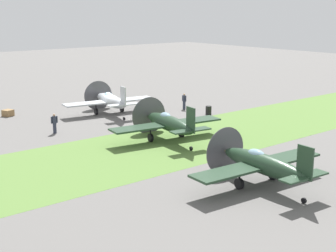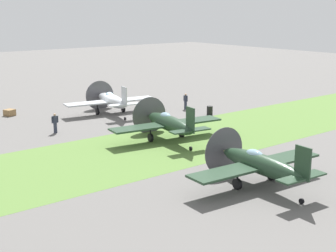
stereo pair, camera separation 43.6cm
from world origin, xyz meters
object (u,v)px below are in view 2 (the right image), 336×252
(airplane_trail, at_px, (260,164))
(supply_crate, at_px, (10,113))
(airplane_wingman, at_px, (168,123))
(fuel_drum, at_px, (210,110))
(airplane_lead, at_px, (111,100))
(ground_crew_chief, at_px, (186,101))
(ground_crew_mechanic, at_px, (55,123))

(airplane_trail, xyz_separation_m, supply_crate, (-4.43, 28.98, -1.11))
(airplane_wingman, relative_size, airplane_trail, 1.03)
(airplane_trail, height_order, fuel_drum, airplane_trail)
(airplane_lead, relative_size, ground_crew_chief, 5.55)
(ground_crew_mechanic, bearing_deg, airplane_wingman, -52.47)
(airplane_lead, relative_size, fuel_drum, 10.67)
(airplane_trail, bearing_deg, airplane_lead, 84.13)
(airplane_lead, xyz_separation_m, airplane_wingman, (-1.85, -11.69, 0.04))
(airplane_wingman, distance_m, ground_crew_chief, 12.81)
(airplane_wingman, height_order, ground_crew_mechanic, airplane_wingman)
(airplane_lead, height_order, ground_crew_mechanic, airplane_lead)
(airplane_trail, xyz_separation_m, fuel_drum, (11.66, 16.80, -0.98))
(airplane_lead, distance_m, airplane_wingman, 11.83)
(airplane_trail, xyz_separation_m, ground_crew_chief, (11.54, 20.44, -0.52))
(airplane_wingman, height_order, airplane_trail, airplane_wingman)
(airplane_lead, xyz_separation_m, ground_crew_mechanic, (-7.98, -3.67, -0.51))
(airplane_wingman, height_order, supply_crate, airplane_wingman)
(airplane_lead, distance_m, supply_crate, 10.28)
(fuel_drum, height_order, supply_crate, fuel_drum)
(ground_crew_chief, distance_m, fuel_drum, 3.68)
(ground_crew_chief, relative_size, ground_crew_mechanic, 1.00)
(ground_crew_chief, xyz_separation_m, fuel_drum, (0.12, -3.65, -0.46))
(ground_crew_mechanic, bearing_deg, ground_crew_chief, 2.96)
(ground_crew_chief, bearing_deg, airplane_trail, -30.61)
(airplane_trail, bearing_deg, ground_crew_mechanic, 105.27)
(ground_crew_mechanic, distance_m, supply_crate, 9.34)
(airplane_trail, relative_size, supply_crate, 10.65)
(airplane_lead, distance_m, airplane_trail, 23.69)
(airplane_wingman, relative_size, ground_crew_mechanic, 5.69)
(ground_crew_chief, xyz_separation_m, ground_crew_mechanic, (-15.43, -0.77, 0.00))
(ground_crew_chief, xyz_separation_m, supply_crate, (-15.97, 8.54, -0.59))
(airplane_wingman, bearing_deg, ground_crew_mechanic, 135.87)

